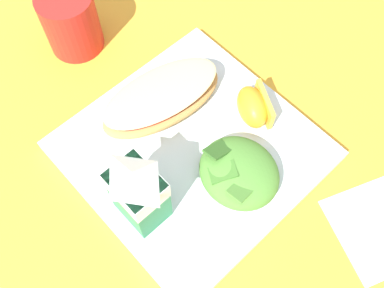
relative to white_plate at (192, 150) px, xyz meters
The scene contains 8 objects.
ground 0.01m from the white_plate, ahead, with size 3.00×3.00×0.00m, color gold.
white_plate is the anchor object (origin of this frame).
cheesy_pizza_bread 0.08m from the white_plate, 10.65° to the right, with size 0.11×0.18×0.04m.
green_salad_pile 0.08m from the white_plate, behind, with size 0.10×0.09×0.05m.
milk_carton 0.12m from the white_plate, 101.76° to the left, with size 0.06×0.05×0.11m.
orange_wedge_front 0.10m from the white_plate, 101.25° to the right, with size 0.07×0.06×0.04m.
paper_napkin 0.25m from the white_plate, 156.40° to the right, with size 0.11×0.11×0.00m, color white.
drinking_red_cup 0.25m from the white_plate, ahead, with size 0.08×0.08×0.09m, color red.
Camera 1 is at (-0.18, 0.17, 0.51)m, focal length 40.67 mm.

